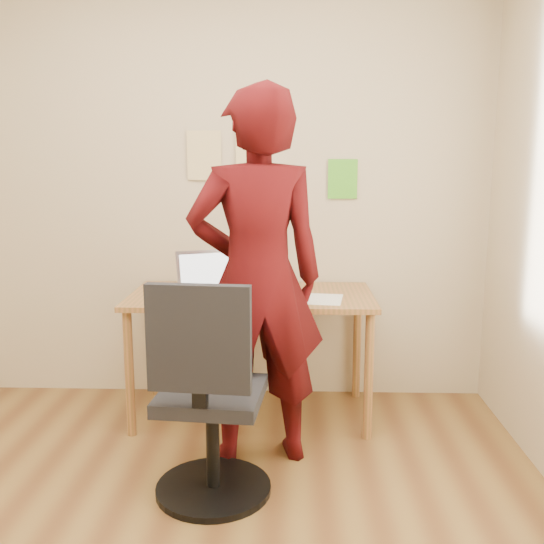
{
  "coord_description": "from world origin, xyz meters",
  "views": [
    {
      "loc": [
        0.53,
        -2.03,
        1.51
      ],
      "look_at": [
        0.43,
        0.95,
        0.95
      ],
      "focal_mm": 40.0,
      "sensor_mm": 36.0,
      "label": 1
    }
  ],
  "objects_px": {
    "phone": "(302,302)",
    "person": "(257,279)",
    "laptop": "(209,285)",
    "office_chair": "(209,408)",
    "desk": "(252,308)"
  },
  "relations": [
    {
      "from": "phone",
      "to": "person",
      "type": "distance_m",
      "value": 0.42
    },
    {
      "from": "laptop",
      "to": "office_chair",
      "type": "xyz_separation_m",
      "value": [
        0.12,
        -0.92,
        -0.36
      ]
    },
    {
      "from": "laptop",
      "to": "phone",
      "type": "distance_m",
      "value": 0.57
    },
    {
      "from": "desk",
      "to": "person",
      "type": "distance_m",
      "value": 0.59
    },
    {
      "from": "desk",
      "to": "office_chair",
      "type": "height_order",
      "value": "office_chair"
    },
    {
      "from": "office_chair",
      "to": "phone",
      "type": "bearing_deg",
      "value": 65.08
    },
    {
      "from": "laptop",
      "to": "office_chair",
      "type": "distance_m",
      "value": 0.99
    },
    {
      "from": "office_chair",
      "to": "person",
      "type": "bearing_deg",
      "value": 70.68
    },
    {
      "from": "laptop",
      "to": "phone",
      "type": "xyz_separation_m",
      "value": [
        0.54,
        -0.19,
        -0.05
      ]
    },
    {
      "from": "phone",
      "to": "person",
      "type": "height_order",
      "value": "person"
    },
    {
      "from": "desk",
      "to": "office_chair",
      "type": "distance_m",
      "value": 0.96
    },
    {
      "from": "desk",
      "to": "office_chair",
      "type": "bearing_deg",
      "value": -97.82
    },
    {
      "from": "desk",
      "to": "laptop",
      "type": "height_order",
      "value": "laptop"
    },
    {
      "from": "laptop",
      "to": "person",
      "type": "distance_m",
      "value": 0.6
    },
    {
      "from": "desk",
      "to": "phone",
      "type": "xyz_separation_m",
      "value": [
        0.29,
        -0.21,
        0.09
      ]
    }
  ]
}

